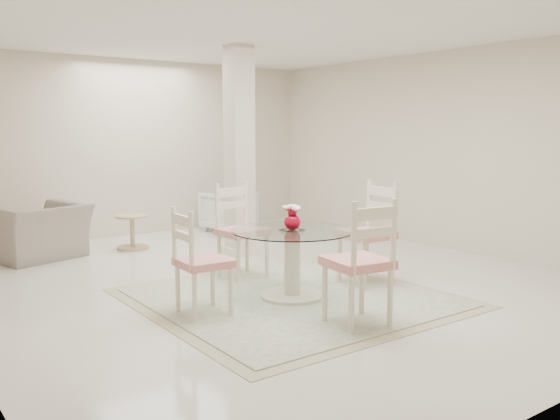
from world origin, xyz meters
TOP-DOWN VIEW (x-y plane):
  - ground at (0.00, 0.00)m, footprint 7.00×7.00m
  - room_shell at (0.00, 0.00)m, footprint 6.02×7.02m
  - column at (0.50, 1.30)m, footprint 0.30×0.30m
  - area_rug at (-0.21, -0.77)m, footprint 2.79×2.79m
  - dining_table at (-0.21, -0.77)m, footprint 1.18×1.18m
  - red_vase at (-0.21, -0.77)m, footprint 0.19×0.18m
  - dining_chair_east at (0.82, -0.81)m, footprint 0.49×0.49m
  - dining_chair_north at (-0.17, 0.25)m, footprint 0.48×0.48m
  - dining_chair_west at (-1.23, -0.73)m, footprint 0.44×0.44m
  - dining_chair_south at (-0.25, -1.80)m, footprint 0.54×0.54m
  - recliner_taupe at (-1.73, 2.56)m, footprint 1.31×1.22m
  - armchair_white at (1.31, 2.94)m, footprint 0.89×0.91m
  - side_table at (-0.53, 2.45)m, footprint 0.45×0.45m

SIDE VIEW (x-z plane):
  - ground at x=0.00m, z-range 0.00..0.00m
  - area_rug at x=-0.21m, z-range 0.00..0.02m
  - side_table at x=-0.53m, z-range -0.02..0.45m
  - armchair_white at x=1.31m, z-range 0.00..0.65m
  - dining_table at x=-0.21m, z-range 0.01..0.69m
  - recliner_taupe at x=-1.73m, z-range 0.00..0.70m
  - dining_chair_west at x=-1.23m, z-range 0.03..1.09m
  - dining_chair_north at x=-0.17m, z-range 0.03..1.19m
  - dining_chair_south at x=-0.25m, z-range 0.03..1.23m
  - dining_chair_east at x=0.82m, z-range 0.03..1.23m
  - red_vase at x=-0.21m, z-range 0.68..0.92m
  - column at x=0.50m, z-range 0.00..2.70m
  - room_shell at x=0.00m, z-range 0.50..3.21m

